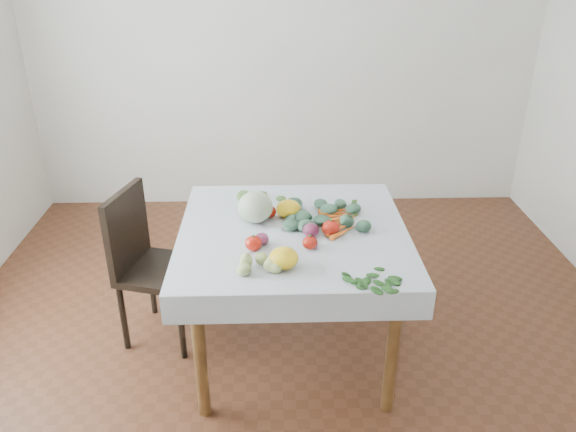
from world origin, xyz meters
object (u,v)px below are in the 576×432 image
at_px(cabbage, 255,207).
at_px(heirloom_back, 288,209).
at_px(table, 293,248).
at_px(carrot_bunch, 341,220).
at_px(chair, 146,256).

xyz_separation_m(cabbage, heirloom_back, (0.17, 0.05, -0.04)).
height_order(cabbage, heirloom_back, cabbage).
xyz_separation_m(table, heirloom_back, (-0.02, 0.15, 0.15)).
bearing_deg(heirloom_back, carrot_bunch, -17.36).
height_order(chair, carrot_bunch, chair).
distance_m(chair, heirloom_back, 0.83).
bearing_deg(chair, carrot_bunch, -7.14).
distance_m(cabbage, carrot_bunch, 0.44).
distance_m(table, chair, 0.83).
distance_m(heirloom_back, carrot_bunch, 0.28).
bearing_deg(cabbage, carrot_bunch, -4.38).
bearing_deg(heirloom_back, chair, 176.50).
height_order(table, carrot_bunch, carrot_bunch).
xyz_separation_m(heirloom_back, carrot_bunch, (0.26, -0.08, -0.03)).
relative_size(heirloom_back, carrot_bunch, 0.37).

